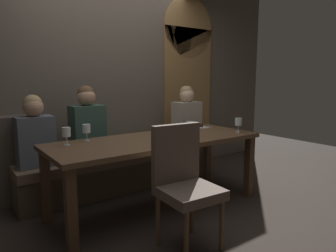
{
  "coord_description": "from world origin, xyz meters",
  "views": [
    {
      "loc": [
        -1.74,
        -2.58,
        1.35
      ],
      "look_at": [
        0.19,
        0.08,
        0.84
      ],
      "focal_mm": 33.13,
      "sensor_mm": 36.0,
      "label": 1
    }
  ],
  "objects": [
    {
      "name": "dessert_plate",
      "position": [
        0.79,
        0.26,
        0.75
      ],
      "size": [
        0.19,
        0.19,
        0.05
      ],
      "color": "white",
      "rests_on": "dining_table"
    },
    {
      "name": "banquette_bench",
      "position": [
        0.0,
        0.7,
        0.23
      ],
      "size": [
        2.5,
        0.44,
        0.45
      ],
      "color": "#4A3C2E",
      "rests_on": "ground"
    },
    {
      "name": "arched_door",
      "position": [
        1.35,
        1.15,
        1.36
      ],
      "size": [
        0.9,
        0.05,
        2.55
      ],
      "color": "olive",
      "rests_on": "ground"
    },
    {
      "name": "wine_glass_end_right",
      "position": [
        -0.63,
        0.31,
        0.85
      ],
      "size": [
        0.08,
        0.08,
        0.16
      ],
      "color": "silver",
      "rests_on": "dining_table"
    },
    {
      "name": "back_wall_tiled",
      "position": [
        0.0,
        1.22,
        1.5
      ],
      "size": [
        6.0,
        0.12,
        3.0
      ],
      "primitive_type": "cube",
      "color": "brown",
      "rests_on": "ground"
    },
    {
      "name": "chair_near_side",
      "position": [
        -0.23,
        -0.72,
        0.56
      ],
      "size": [
        0.46,
        0.46,
        0.98
      ],
      "color": "brown",
      "rests_on": "ground"
    },
    {
      "name": "diner_bearded",
      "position": [
        -0.46,
        0.72,
        0.84
      ],
      "size": [
        0.36,
        0.24,
        0.82
      ],
      "color": "#2D473D",
      "rests_on": "banquette_bench"
    },
    {
      "name": "fork_on_table",
      "position": [
        0.92,
        0.27,
        0.74
      ],
      "size": [
        0.08,
        0.16,
        0.01
      ],
      "primitive_type": "cube",
      "rotation": [
        0.0,
        0.0,
        0.37
      ],
      "color": "silver",
      "rests_on": "dining_table"
    },
    {
      "name": "dining_table",
      "position": [
        0.0,
        0.0,
        0.65
      ],
      "size": [
        2.2,
        0.84,
        0.74
      ],
      "color": "#493422",
      "rests_on": "ground"
    },
    {
      "name": "wine_glass_near_left",
      "position": [
        -0.85,
        0.23,
        0.86
      ],
      "size": [
        0.08,
        0.08,
        0.16
      ],
      "color": "silver",
      "rests_on": "dining_table"
    },
    {
      "name": "diner_redhead",
      "position": [
        -1.01,
        0.73,
        0.8
      ],
      "size": [
        0.36,
        0.24,
        0.74
      ],
      "color": "#4C515B",
      "rests_on": "banquette_bench"
    },
    {
      "name": "diner_far_end",
      "position": [
        0.95,
        0.69,
        0.83
      ],
      "size": [
        0.36,
        0.24,
        0.8
      ],
      "color": "#9E9384",
      "rests_on": "banquette_bench"
    },
    {
      "name": "wine_glass_end_left",
      "position": [
        0.31,
        -0.14,
        0.86
      ],
      "size": [
        0.08,
        0.08,
        0.16
      ],
      "color": "silver",
      "rests_on": "dining_table"
    },
    {
      "name": "ground",
      "position": [
        0.0,
        0.0,
        0.0
      ],
      "size": [
        9.0,
        9.0,
        0.0
      ],
      "primitive_type": "plane",
      "color": "black"
    },
    {
      "name": "wine_glass_far_right",
      "position": [
        0.94,
        -0.24,
        0.85
      ],
      "size": [
        0.08,
        0.08,
        0.16
      ],
      "color": "silver",
      "rests_on": "dining_table"
    }
  ]
}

